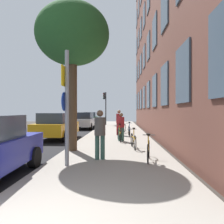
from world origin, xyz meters
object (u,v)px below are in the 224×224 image
object	(u,v)px
tree_near	(73,36)
pedestrian_1	(121,125)
traffic_light	(105,103)
bicycle_5	(122,126)
bicycle_2	(119,134)
car_1	(56,126)
sign_post	(66,102)
pedestrian_0	(100,131)
car_2	(85,120)
bicycle_1	(133,140)
car_3	(90,118)
bicycle_4	(123,128)
bicycle_3	(129,131)
bicycle_0	(148,150)
pedestrian_2	(119,121)

from	to	relation	value
tree_near	pedestrian_1	size ratio (longest dim) A/B	3.99
traffic_light	bicycle_5	xyz separation A→B (m)	(2.00, -7.53, -2.32)
bicycle_2	car_1	xyz separation A→B (m)	(-3.88, 1.49, 0.36)
sign_post	pedestrian_0	distance (m)	1.59
pedestrian_1	car_2	bearing A→B (deg)	109.91
bicycle_1	pedestrian_0	size ratio (longest dim) A/B	0.96
bicycle_1	bicycle_2	distance (m)	2.48
traffic_light	car_3	distance (m)	4.52
bicycle_4	car_3	distance (m)	14.03
bicycle_2	bicycle_3	distance (m)	2.48
bicycle_2	bicycle_3	world-z (taller)	bicycle_3
sign_post	bicycle_2	bearing A→B (deg)	74.51
bicycle_0	car_1	bearing A→B (deg)	127.78
car_3	bicycle_1	bearing A→B (deg)	-77.22
pedestrian_1	traffic_light	bearing A→B (deg)	97.43
bicycle_1	pedestrian_1	size ratio (longest dim) A/B	1.04
bicycle_2	pedestrian_0	xyz separation A→B (m)	(-0.62, -4.70, 0.58)
bicycle_4	car_1	xyz separation A→B (m)	(-4.15, -3.31, 0.35)
pedestrian_2	pedestrian_0	bearing A→B (deg)	-94.20
traffic_light	pedestrian_0	distance (m)	19.54
bicycle_3	pedestrian_2	size ratio (longest dim) A/B	0.96
pedestrian_0	pedestrian_1	size ratio (longest dim) A/B	1.08
car_1	car_2	xyz separation A→B (m)	(0.42, 8.33, -0.00)
bicycle_0	pedestrian_0	world-z (taller)	pedestrian_0
bicycle_0	bicycle_3	size ratio (longest dim) A/B	0.95
bicycle_0	bicycle_3	distance (m)	7.21
pedestrian_0	tree_near	bearing A→B (deg)	127.34
bicycle_4	bicycle_2	bearing A→B (deg)	-93.18
bicycle_0	pedestrian_2	bearing A→B (deg)	97.45
pedestrian_0	pedestrian_1	world-z (taller)	pedestrian_0
tree_near	bicycle_5	bearing A→B (deg)	78.47
tree_near	bicycle_3	world-z (taller)	tree_near
car_2	tree_near	bearing A→B (deg)	-83.10
bicycle_0	bicycle_2	xyz separation A→B (m)	(-0.99, 4.80, 0.02)
bicycle_0	bicycle_1	distance (m)	2.43
pedestrian_2	car_3	distance (m)	15.55
bicycle_0	car_1	size ratio (longest dim) A/B	0.38
tree_near	bicycle_3	bearing A→B (deg)	64.91
traffic_light	pedestrian_1	xyz separation A→B (m)	(1.92, -14.74, -1.80)
bicycle_3	car_1	bearing A→B (deg)	-168.55
traffic_light	car_3	size ratio (longest dim) A/B	0.87
traffic_light	car_3	world-z (taller)	traffic_light
car_2	car_3	xyz separation A→B (m)	(-0.57, 8.33, 0.00)
car_1	bicycle_1	bearing A→B (deg)	-40.74
traffic_light	pedestrian_1	distance (m)	14.98
bicycle_2	bicycle_3	bearing A→B (deg)	75.47
bicycle_3	car_3	bearing A→B (deg)	106.47
tree_near	car_2	size ratio (longest dim) A/B	1.41
pedestrian_2	car_2	distance (m)	7.52
bicycle_0	bicycle_4	world-z (taller)	bicycle_4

